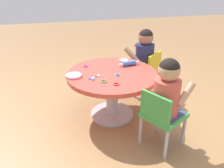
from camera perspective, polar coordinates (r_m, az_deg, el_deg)
name	(u,v)px	position (r m, az deg, el deg)	size (l,w,h in m)	color
ground_plane	(112,115)	(2.46, 0.00, -7.55)	(10.00, 10.00, 0.00)	#9E7247
craft_table	(112,84)	(2.28, 0.00, 0.09)	(0.88, 0.88, 0.48)	silver
child_chair_left	(161,116)	(1.95, 12.07, -7.62)	(0.41, 0.41, 0.54)	#B7B7BC
seated_child_left	(167,89)	(1.86, 13.42, -1.32)	(0.41, 0.43, 0.51)	#3F4772
child_chair_right	(146,71)	(2.76, 8.41, 3.30)	(0.42, 0.42, 0.54)	#B7B7BC
seated_child_right	(144,51)	(2.70, 7.99, 7.93)	(0.44, 0.43, 0.51)	#3F4772
rolling_pin	(129,63)	(2.40, 4.22, 5.11)	(0.07, 0.23, 0.05)	#3F72CC
craft_scissors	(93,78)	(2.12, -4.60, 1.49)	(0.13, 0.14, 0.01)	silver
playdough_blob_0	(74,76)	(2.18, -9.38, 2.06)	(0.15, 0.15, 0.02)	pink
playdough_blob_1	(124,60)	(2.53, 2.89, 5.81)	(0.10, 0.10, 0.01)	pink
cookie_cutter_0	(118,75)	(2.17, 1.43, 2.25)	(0.05, 0.05, 0.01)	#3F99D8
cookie_cutter_1	(85,66)	(2.39, -6.56, 4.37)	(0.05, 0.05, 0.01)	#D83FA5
cookie_cutter_2	(104,81)	(2.05, -2.05, 0.68)	(0.06, 0.06, 0.01)	#4CB259
cookie_cutter_3	(116,84)	(2.00, 1.04, -0.02)	(0.05, 0.05, 0.01)	red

